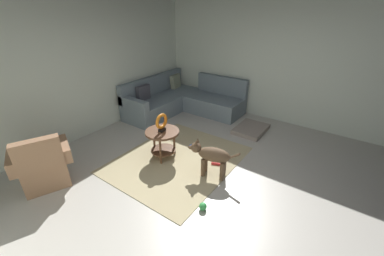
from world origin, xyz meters
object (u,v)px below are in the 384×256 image
Objects in this scene: armchair at (44,167)px; dog_toy_ball at (203,206)px; dog at (211,156)px; sectional_couch at (182,101)px; dog_toy_rope at (216,164)px; dog_toy_bone at (193,145)px; torus_sculpture at (162,122)px; side_table at (163,137)px; dog_bed_mat at (251,129)px.

dog_toy_ball is at bearing -44.80° from armchair.
dog is at bearing 23.68° from dog_toy_ball.
armchair is at bearing -178.61° from sectional_couch.
dog is 5.35× the size of dog_toy_rope.
dog_toy_rope is 0.74m from dog_toy_bone.
armchair reaches higher than torus_sculpture.
sectional_couch is 3.53m from armchair.
side_table is 0.72× the size of dog.
dog_toy_bone is at bearing -20.40° from torus_sculpture.
sectional_couch reaches higher than dog_toy_rope.
sectional_couch is 14.49× the size of dog_toy_rope.
dog reaches higher than dog_toy_ball.
armchair is at bearing 151.79° from dog_toy_bone.
dog is 4.62× the size of dog_toy_bone.
torus_sculpture is at bearing -151.25° from sectional_couch.
armchair is 1.17× the size of dog.
dog_toy_bone is at bearing 67.90° from dog_toy_rope.
armchair is 2.72m from dog_toy_rope.
dog_bed_mat is (3.52, -1.86, -0.28)m from armchair.
torus_sculpture is 1.81× the size of dog_toy_bone.
armchair reaches higher than dog_toy_bone.
dog_bed_mat is 2.61m from dog_toy_ball.
sectional_couch is 6.90× the size of torus_sculpture.
dog_toy_bone is (0.56, 0.76, -0.35)m from dog.
side_table is at bearing 109.91° from dog_toy_rope.
dog_toy_bone is at bearing 38.13° from dog.
dog_bed_mat is 4.44× the size of dog_toy_bone.
dog_toy_bone reaches higher than dog_toy_rope.
torus_sculpture is 0.41× the size of dog_bed_mat.
dog_toy_rope is (0.33, -0.91, -0.39)m from side_table.
sectional_couch is 3.75× the size of side_table.
dog_bed_mat is (-0.01, -1.94, -0.24)m from sectional_couch.
dog_toy_rope is (0.33, -0.91, -0.69)m from torus_sculpture.
dog_toy_rope is at bearing -70.09° from torus_sculpture.
side_table reaches higher than dog_toy_ball.
side_table is 3.33× the size of dog_toy_bone.
armchair is at bearing 149.09° from torus_sculpture.
dog_bed_mat is at bearing -27.09° from dog_toy_bone.
side_table is at bearing 0.00° from torus_sculpture.
sectional_couch is 2.81× the size of dog_bed_mat.
torus_sculpture reaches higher than dog_toy_rope.
dog_bed_mat is 1.58m from dog_toy_rope.
side_table is 1.05m from dog_toy_rope.
armchair is 2.54m from dog_toy_bone.
dog_bed_mat is 5.15× the size of dog_toy_rope.
sectional_couch and armchair have the same top height.
armchair is 1.92m from torus_sculpture.
dog_toy_ball is (-0.67, -1.30, -0.66)m from torus_sculpture.
sectional_couch is 2.71× the size of dog.
side_table reaches higher than dog_toy_rope.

